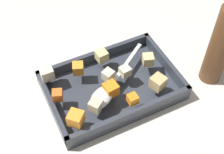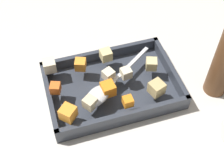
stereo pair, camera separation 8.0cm
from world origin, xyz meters
name	(u,v)px [view 2 (the right image)]	position (x,y,z in m)	size (l,w,h in m)	color
ground_plane	(109,91)	(0.00, 0.00, 0.00)	(4.00, 4.00, 0.00)	beige
baking_dish	(112,87)	(-0.01, 0.00, 0.01)	(0.34, 0.23, 0.05)	#333842
carrot_chunk_mid_left	(80,64)	(0.06, -0.06, 0.06)	(0.03, 0.03, 0.03)	orange
carrot_chunk_heap_top	(128,101)	(-0.02, 0.08, 0.06)	(0.02, 0.02, 0.02)	orange
carrot_chunk_front_center	(55,88)	(0.14, -0.01, 0.06)	(0.02, 0.02, 0.02)	orange
carrot_chunk_far_right	(68,113)	(0.12, 0.08, 0.06)	(0.03, 0.03, 0.03)	orange
carrot_chunk_heap_side	(108,89)	(0.01, 0.04, 0.06)	(0.03, 0.03, 0.03)	orange
potato_chunk_corner_ne	(157,88)	(-0.10, 0.07, 0.06)	(0.03, 0.03, 0.03)	tan
potato_chunk_rim_edge	(151,64)	(-0.12, -0.01, 0.06)	(0.03, 0.03, 0.03)	#E0CC89
potato_chunk_center	(125,72)	(-0.04, 0.00, 0.06)	(0.03, 0.03, 0.03)	beige
potato_chunk_under_handle	(106,55)	(-0.01, -0.07, 0.06)	(0.03, 0.03, 0.03)	#E0CC89
potato_chunk_corner_sw	(90,103)	(0.07, 0.06, 0.06)	(0.03, 0.03, 0.03)	beige
potato_chunk_corner_nw	(49,65)	(0.14, -0.08, 0.06)	(0.03, 0.03, 0.03)	beige
parsnip_chunk_near_right	(110,74)	(0.00, -0.01, 0.06)	(0.03, 0.03, 0.03)	beige
serving_spoon	(101,92)	(0.03, 0.04, 0.06)	(0.22, 0.17, 0.02)	silver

